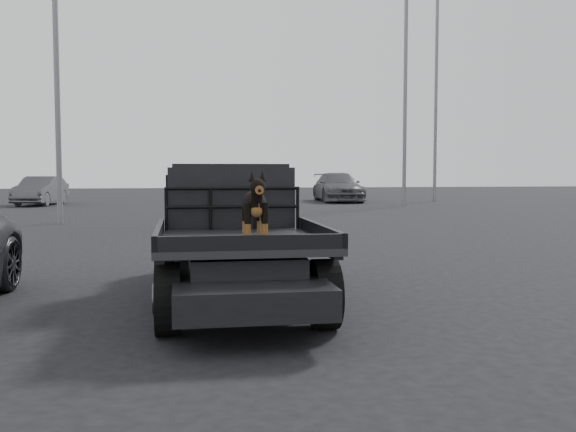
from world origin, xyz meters
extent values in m
plane|color=black|center=(0.00, 0.00, 0.00)|extent=(120.00, 120.00, 0.00)
imported|color=#4A4A4F|center=(-7.16, 27.53, 0.72)|extent=(2.08, 4.55, 1.45)
imported|color=#4C4D52|center=(8.51, 28.71, 0.81)|extent=(2.56, 5.67, 1.61)
cylinder|color=slate|center=(-4.05, 15.33, 6.36)|extent=(0.18, 0.18, 12.73)
cylinder|color=slate|center=(10.41, 23.16, 6.62)|extent=(0.18, 0.18, 13.25)
cylinder|color=slate|center=(13.92, 27.95, 7.71)|extent=(0.18, 0.18, 15.42)
camera|label=1|loc=(-0.14, -6.34, 1.70)|focal=40.00mm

